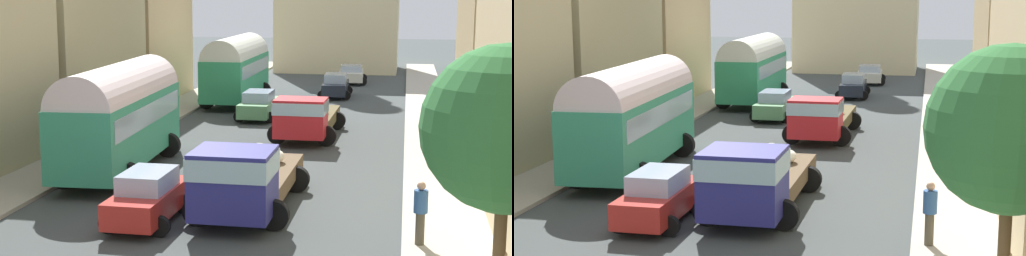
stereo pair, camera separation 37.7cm
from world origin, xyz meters
TOP-DOWN VIEW (x-y plane):
  - ground_plane at (0.00, 27.00)m, footprint 154.00×154.00m
  - sidewalk_left at (-7.25, 27.00)m, footprint 2.50×70.00m
  - sidewalk_right at (7.25, 27.00)m, footprint 2.50×70.00m
  - building_left_2 at (-11.12, 24.00)m, footprint 5.25×10.57m
  - building_left_3 at (-11.03, 34.48)m, footprint 5.05×9.26m
  - parked_bus_0 at (-4.74, 15.09)m, footprint 3.57×9.32m
  - parked_bus_1 at (-4.39, 34.32)m, footprint 3.38×9.03m
  - cargo_truck_0 at (1.20, 10.00)m, footprint 3.22×7.51m
  - cargo_truck_1 at (1.46, 22.92)m, footprint 3.22×7.31m
  - car_0 at (1.45, 38.18)m, footprint 2.20×4.30m
  - car_1 at (1.91, 46.19)m, footprint 2.48×4.21m
  - car_2 at (-1.47, 8.76)m, footprint 2.16×3.94m
  - car_3 at (-1.86, 28.48)m, footprint 2.25×4.30m
  - pedestrian_0 at (6.47, 7.82)m, footprint 0.47×0.47m
  - pedestrian_1 at (7.09, 23.33)m, footprint 0.44×0.44m
  - roadside_tree_0 at (7.90, 2.71)m, footprint 3.32×3.32m

SIDE VIEW (x-z plane):
  - ground_plane at x=0.00m, z-range 0.00..0.00m
  - sidewalk_left at x=-7.25m, z-range 0.00..0.14m
  - sidewalk_right at x=7.25m, z-range 0.00..0.14m
  - car_1 at x=1.91m, z-range 0.02..1.41m
  - car_3 at x=-1.86m, z-range 0.01..1.54m
  - car_0 at x=1.45m, z-range 0.00..1.55m
  - car_2 at x=-1.47m, z-range 0.00..1.60m
  - pedestrian_1 at x=7.09m, z-range 0.13..1.83m
  - pedestrian_0 at x=6.47m, z-range 0.13..2.01m
  - cargo_truck_1 at x=1.46m, z-range 0.03..2.19m
  - cargo_truck_0 at x=1.20m, z-range 0.04..2.44m
  - parked_bus_1 at x=-4.39m, z-range 0.21..4.36m
  - parked_bus_0 at x=-4.74m, z-range 0.22..4.39m
  - roadside_tree_0 at x=7.90m, z-range 1.27..7.17m
  - building_left_2 at x=-11.12m, z-range 0.00..10.82m
  - building_left_3 at x=-11.03m, z-range 0.00..10.95m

